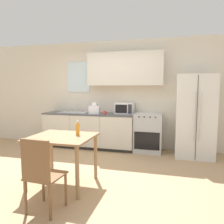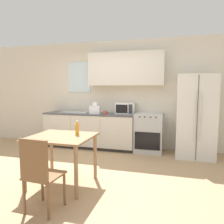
# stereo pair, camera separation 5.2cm
# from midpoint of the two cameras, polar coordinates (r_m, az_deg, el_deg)

# --- Properties ---
(ground_plane) EXTENTS (12.00, 12.00, 0.00)m
(ground_plane) POSITION_cam_midpoint_polar(r_m,az_deg,el_deg) (4.10, -6.43, -15.31)
(ground_plane) COLOR tan
(wall_back) EXTENTS (12.00, 0.38, 2.70)m
(wall_back) POSITION_cam_midpoint_polar(r_m,az_deg,el_deg) (5.62, 1.33, 5.90)
(wall_back) COLOR beige
(wall_back) RESTS_ON ground_plane
(kitchen_counter) EXTENTS (2.33, 0.65, 0.88)m
(kitchen_counter) POSITION_cam_midpoint_polar(r_m,az_deg,el_deg) (5.61, -5.51, -4.71)
(kitchen_counter) COLOR #333333
(kitchen_counter) RESTS_ON ground_plane
(oven_range) EXTENTS (0.65, 0.61, 0.92)m
(oven_range) POSITION_cam_midpoint_polar(r_m,az_deg,el_deg) (5.28, 9.85, -5.32)
(oven_range) COLOR #B7BABC
(oven_range) RESTS_ON ground_plane
(refrigerator) EXTENTS (0.80, 0.82, 1.80)m
(refrigerator) POSITION_cam_midpoint_polar(r_m,az_deg,el_deg) (5.12, 21.22, -0.99)
(refrigerator) COLOR silver
(refrigerator) RESTS_ON ground_plane
(kitchen_sink) EXTENTS (0.74, 0.42, 0.23)m
(kitchen_sink) POSITION_cam_midpoint_polar(r_m,az_deg,el_deg) (5.71, -9.35, -0.00)
(kitchen_sink) COLOR #B7BABC
(kitchen_sink) RESTS_ON kitchen_counter
(microwave) EXTENTS (0.44, 0.37, 0.27)m
(microwave) POSITION_cam_midpoint_polar(r_m,az_deg,el_deg) (5.37, 3.80, 1.00)
(microwave) COLOR silver
(microwave) RESTS_ON kitchen_counter
(coffee_mug) EXTENTS (0.11, 0.08, 0.09)m
(coffee_mug) POSITION_cam_midpoint_polar(r_m,az_deg,el_deg) (5.22, -1.51, -0.14)
(coffee_mug) COLOR #BF4C3F
(coffee_mug) RESTS_ON kitchen_counter
(grocery_bag_0) EXTENTS (0.28, 0.25, 0.29)m
(grocery_bag_0) POSITION_cam_midpoint_polar(r_m,az_deg,el_deg) (5.38, -4.19, 0.82)
(grocery_bag_0) COLOR white
(grocery_bag_0) RESTS_ON kitchen_counter
(dining_table) EXTENTS (0.94, 0.86, 0.77)m
(dining_table) POSITION_cam_midpoint_polar(r_m,az_deg,el_deg) (3.49, -12.60, -8.08)
(dining_table) COLOR #997551
(dining_table) RESTS_ON ground_plane
(dining_chair_near) EXTENTS (0.43, 0.43, 0.93)m
(dining_chair_near) POSITION_cam_midpoint_polar(r_m,az_deg,el_deg) (2.79, -18.01, -14.35)
(dining_chair_near) COLOR brown
(dining_chair_near) RESTS_ON ground_plane
(drink_bottle) EXTENTS (0.06, 0.06, 0.23)m
(drink_bottle) POSITION_cam_midpoint_polar(r_m,az_deg,el_deg) (3.48, -8.67, -4.38)
(drink_bottle) COLOR orange
(drink_bottle) RESTS_ON dining_table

